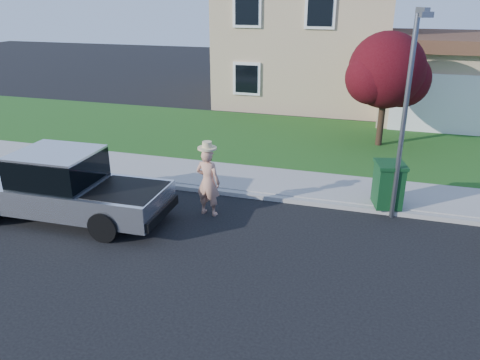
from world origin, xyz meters
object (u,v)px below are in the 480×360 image
Objects in this scene: pickup_truck at (64,188)px; street_lamp at (407,106)px; woman at (208,181)px; ornamental_tree at (388,74)px; trash_bin at (388,184)px.

pickup_truck is 8.40m from street_lamp.
woman is 5.01m from street_lamp.
ornamental_tree is at bearing 46.86° from pickup_truck.
woman is at bearing 18.35° from pickup_truck.
trash_bin is at bearing 96.10° from street_lamp.
woman is 8.33m from ornamental_tree.
ornamental_tree reaches higher than pickup_truck.
trash_bin is at bearing 18.17° from pickup_truck.
pickup_truck is at bearing -131.89° from ornamental_tree.
pickup_truck is at bearing 179.93° from street_lamp.
street_lamp is (7.82, 2.30, 2.03)m from pickup_truck.
ornamental_tree is at bearing -112.22° from woman.
street_lamp is at bearing -85.90° from ornamental_tree.
street_lamp is at bearing -81.05° from trash_bin.
street_lamp is (4.49, 1.11, 1.92)m from woman.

